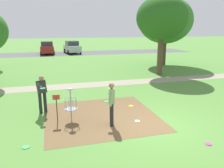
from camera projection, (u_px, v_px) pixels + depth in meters
ground_plane at (155, 126)px, 8.66m from camera, size 160.00×160.00×0.00m
dirt_tee_pad at (101, 116)px, 9.61m from camera, size 4.71×4.54×0.01m
disc_golf_basket at (69, 104)px, 8.86m from camera, size 0.98×0.58×1.39m
player_foreground_watching at (112, 102)px, 8.48m from camera, size 0.43×0.49×1.71m
player_throwing at (42, 92)px, 9.72m from camera, size 0.48×1.17×1.71m
frisbee_near_basket at (208, 144)px, 7.28m from camera, size 0.22×0.22×0.02m
frisbee_by_tee at (137, 121)px, 9.05m from camera, size 0.21×0.21×0.02m
frisbee_mid_grass at (131, 106)px, 10.81m from camera, size 0.24×0.24×0.02m
frisbee_far_left at (26, 147)px, 7.07m from camera, size 0.24×0.24×0.02m
tree_near_left at (162, 18)px, 17.08m from camera, size 3.96×3.96×6.16m
tree_mid_center at (165, 20)px, 21.82m from camera, size 5.31×5.31×6.69m
parking_lot_strip at (76, 53)px, 33.57m from camera, size 36.00×6.00×0.01m
parked_car_leftmost at (47, 48)px, 32.15m from camera, size 1.99×4.21×1.84m
parked_car_center_left at (72, 47)px, 33.16m from camera, size 2.38×4.40×1.84m
gravel_path at (109, 83)px, 15.23m from camera, size 40.00×1.42×0.00m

